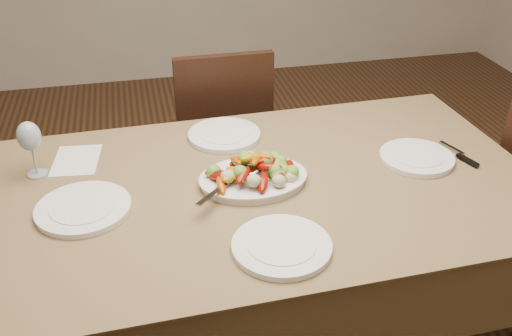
{
  "coord_description": "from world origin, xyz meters",
  "views": [
    {
      "loc": [
        -0.56,
        -1.42,
        1.74
      ],
      "look_at": [
        -0.22,
        0.09,
        0.82
      ],
      "focal_mm": 40.0,
      "sensor_mm": 36.0,
      "label": 1
    }
  ],
  "objects_px": {
    "serving_platter": "(253,181)",
    "plate_near": "(282,246)",
    "dining_table": "(256,274)",
    "plate_left": "(83,209)",
    "plate_right": "(417,158)",
    "wine_glass": "(32,148)",
    "plate_far": "(224,135)",
    "chair_far": "(219,137)"
  },
  "relations": [
    {
      "from": "plate_right",
      "to": "plate_far",
      "type": "bearing_deg",
      "value": 153.14
    },
    {
      "from": "chair_far",
      "to": "plate_left",
      "type": "bearing_deg",
      "value": 58.0
    },
    {
      "from": "plate_left",
      "to": "dining_table",
      "type": "bearing_deg",
      "value": 3.24
    },
    {
      "from": "dining_table",
      "to": "plate_left",
      "type": "relative_size",
      "value": 6.49
    },
    {
      "from": "wine_glass",
      "to": "plate_right",
      "type": "bearing_deg",
      "value": -8.41
    },
    {
      "from": "plate_left",
      "to": "plate_far",
      "type": "xyz_separation_m",
      "value": [
        0.49,
        0.37,
        0.0
      ]
    },
    {
      "from": "serving_platter",
      "to": "plate_right",
      "type": "xyz_separation_m",
      "value": [
        0.58,
        0.02,
        -0.0
      ]
    },
    {
      "from": "dining_table",
      "to": "plate_right",
      "type": "height_order",
      "value": "plate_right"
    },
    {
      "from": "plate_far",
      "to": "wine_glass",
      "type": "xyz_separation_m",
      "value": [
        -0.65,
        -0.13,
        0.09
      ]
    },
    {
      "from": "dining_table",
      "to": "wine_glass",
      "type": "relative_size",
      "value": 8.98
    },
    {
      "from": "plate_right",
      "to": "plate_far",
      "type": "height_order",
      "value": "same"
    },
    {
      "from": "serving_platter",
      "to": "plate_left",
      "type": "bearing_deg",
      "value": -175.96
    },
    {
      "from": "serving_platter",
      "to": "plate_near",
      "type": "bearing_deg",
      "value": -89.45
    },
    {
      "from": "serving_platter",
      "to": "plate_far",
      "type": "relative_size",
      "value": 1.26
    },
    {
      "from": "plate_right",
      "to": "plate_far",
      "type": "xyz_separation_m",
      "value": [
        -0.62,
        0.31,
        0.0
      ]
    },
    {
      "from": "plate_far",
      "to": "plate_near",
      "type": "distance_m",
      "value": 0.68
    },
    {
      "from": "plate_right",
      "to": "wine_glass",
      "type": "relative_size",
      "value": 1.24
    },
    {
      "from": "plate_right",
      "to": "plate_near",
      "type": "height_order",
      "value": "same"
    },
    {
      "from": "plate_near",
      "to": "chair_far",
      "type": "bearing_deg",
      "value": 88.88
    },
    {
      "from": "dining_table",
      "to": "serving_platter",
      "type": "xyz_separation_m",
      "value": [
        -0.01,
        0.01,
        0.39
      ]
    },
    {
      "from": "chair_far",
      "to": "serving_platter",
      "type": "relative_size",
      "value": 2.81
    },
    {
      "from": "plate_left",
      "to": "plate_far",
      "type": "height_order",
      "value": "same"
    },
    {
      "from": "chair_far",
      "to": "dining_table",
      "type": "bearing_deg",
      "value": 87.99
    },
    {
      "from": "plate_left",
      "to": "plate_near",
      "type": "height_order",
      "value": "same"
    },
    {
      "from": "dining_table",
      "to": "plate_near",
      "type": "bearing_deg",
      "value": -90.75
    },
    {
      "from": "dining_table",
      "to": "plate_left",
      "type": "distance_m",
      "value": 0.66
    },
    {
      "from": "serving_platter",
      "to": "plate_far",
      "type": "xyz_separation_m",
      "value": [
        -0.03,
        0.34,
        -0.0
      ]
    },
    {
      "from": "dining_table",
      "to": "plate_far",
      "type": "bearing_deg",
      "value": 97.02
    },
    {
      "from": "dining_table",
      "to": "wine_glass",
      "type": "distance_m",
      "value": 0.87
    },
    {
      "from": "plate_near",
      "to": "wine_glass",
      "type": "relative_size",
      "value": 1.34
    },
    {
      "from": "serving_platter",
      "to": "plate_far",
      "type": "height_order",
      "value": "serving_platter"
    },
    {
      "from": "plate_right",
      "to": "wine_glass",
      "type": "bearing_deg",
      "value": 171.59
    },
    {
      "from": "serving_platter",
      "to": "plate_near",
      "type": "xyz_separation_m",
      "value": [
        0.0,
        -0.34,
        -0.0
      ]
    },
    {
      "from": "plate_right",
      "to": "wine_glass",
      "type": "distance_m",
      "value": 1.29
    },
    {
      "from": "plate_left",
      "to": "plate_far",
      "type": "distance_m",
      "value": 0.62
    },
    {
      "from": "plate_right",
      "to": "plate_near",
      "type": "xyz_separation_m",
      "value": [
        -0.58,
        -0.37,
        0.0
      ]
    },
    {
      "from": "plate_right",
      "to": "plate_near",
      "type": "bearing_deg",
      "value": -147.75
    },
    {
      "from": "serving_platter",
      "to": "plate_right",
      "type": "height_order",
      "value": "serving_platter"
    },
    {
      "from": "chair_far",
      "to": "plate_left",
      "type": "distance_m",
      "value": 1.11
    },
    {
      "from": "plate_far",
      "to": "plate_near",
      "type": "xyz_separation_m",
      "value": [
        0.04,
        -0.68,
        0.0
      ]
    },
    {
      "from": "plate_far",
      "to": "plate_near",
      "type": "relative_size",
      "value": 0.97
    },
    {
      "from": "serving_platter",
      "to": "plate_near",
      "type": "relative_size",
      "value": 1.23
    }
  ]
}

